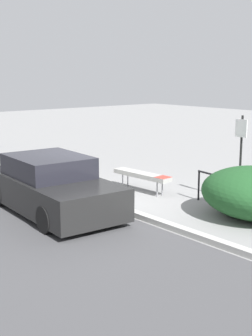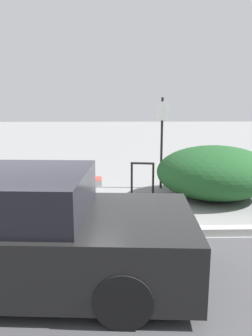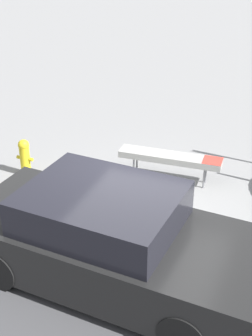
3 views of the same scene
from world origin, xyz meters
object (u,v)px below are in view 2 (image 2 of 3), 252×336
bike_rack (142,176)px  sign_post (162,135)px  parked_car_near (15,231)px  bench (55,183)px

bike_rack → sign_post: (0.54, 0.74, 0.88)m
sign_post → parked_car_near: (-2.39, -4.32, -0.75)m
bike_rack → bench: bearing=-164.8°
bench → parked_car_near: 3.06m
bike_rack → sign_post: bearing=54.1°
bike_rack → sign_post: sign_post is taller
parked_car_near → sign_post: bearing=64.7°
bench → sign_post: sign_post is taller
bench → parked_car_near: (0.07, -3.05, 0.15)m
sign_post → parked_car_near: size_ratio=0.52×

